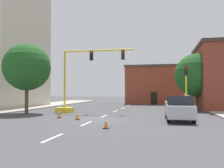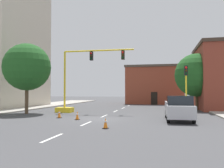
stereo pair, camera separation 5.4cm
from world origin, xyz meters
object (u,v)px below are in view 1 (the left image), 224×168
Objects in this scene: tree_right_mid at (197,75)px; traffic_cone_roadside_b at (77,115)px; traffic_light_pole_right at (186,79)px; traffic_cone_roadside_a at (59,114)px; traffic_signal_gantry at (74,92)px; pickup_truck_silver at (179,108)px; tree_left_near at (27,67)px; traffic_cone_roadside_c at (106,123)px.

tree_right_mid is 17.08m from traffic_cone_roadside_b.
traffic_cone_roadside_a is (-11.08, -4.30, -3.15)m from traffic_light_pole_right.
traffic_signal_gantry reaches higher than pickup_truck_silver.
traffic_cone_roadside_c is at bearing -37.75° from tree_left_near.
traffic_light_pole_right is 10.95m from traffic_cone_roadside_b.
tree_right_mid is 9.57× the size of traffic_cone_roadside_b.
traffic_light_pole_right is at bearing 58.48° from traffic_cone_roadside_c.
traffic_light_pole_right is 11.38m from traffic_cone_roadside_c.
tree_right_mid is (1.91, 7.21, 0.80)m from traffic_light_pole_right.
traffic_light_pole_right reaches higher than traffic_cone_roadside_b.
traffic_light_pole_right is 0.65× the size of tree_left_near.
pickup_truck_silver is (10.85, -5.04, -1.24)m from traffic_signal_gantry.
traffic_light_pole_right is 6.23× the size of traffic_cone_roadside_a.
traffic_cone_roadside_c is (-4.77, -5.33, -0.63)m from pickup_truck_silver.
tree_right_mid is (13.70, 6.15, 2.11)m from traffic_signal_gantry.
traffic_cone_roadside_c is (5.37, -5.01, -0.04)m from traffic_cone_roadside_a.
traffic_signal_gantry is 15.16m from tree_right_mid.
tree_right_mid is 1.29× the size of pickup_truck_silver.
traffic_cone_roadside_b is at bearing -66.72° from traffic_signal_gantry.
tree_left_near is 1.05× the size of tree_right_mid.
tree_left_near reaches higher than traffic_cone_roadside_c.
pickup_truck_silver is at bearing 8.95° from traffic_cone_roadside_b.
traffic_cone_roadside_a is at bearing -138.48° from tree_right_mid.
tree_left_near is (-16.11, -1.26, 1.34)m from traffic_light_pole_right.
tree_left_near is at bearing 142.25° from traffic_cone_roadside_c.
tree_left_near is at bearing -175.53° from traffic_light_pole_right.
tree_right_mid is 18.62m from traffic_cone_roadside_c.
tree_left_near is at bearing 169.85° from pickup_truck_silver.
traffic_cone_roadside_c is (-7.62, -16.52, -3.98)m from tree_right_mid.
tree_left_near is at bearing 150.41° from traffic_cone_roadside_b.
tree_left_near reaches higher than traffic_signal_gantry.
traffic_cone_roadside_c is at bearing -50.35° from traffic_cone_roadside_b.
traffic_cone_roadside_a reaches higher than traffic_cone_roadside_c.
traffic_signal_gantry is 12.44× the size of traffic_cone_roadside_c.
traffic_cone_roadside_c is at bearing -59.63° from traffic_signal_gantry.
traffic_signal_gantry is 5.71m from traffic_cone_roadside_a.
traffic_light_pole_right is at bearing -5.16° from traffic_signal_gantry.
traffic_cone_roadside_c is (-5.71, -9.31, -3.19)m from traffic_light_pole_right.
traffic_light_pole_right reaches higher than traffic_cone_roadside_c.
tree_left_near is 9.27m from traffic_cone_roadside_b.
tree_right_mid reaches higher than traffic_signal_gantry.
pickup_truck_silver is at bearing -104.29° from tree_right_mid.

